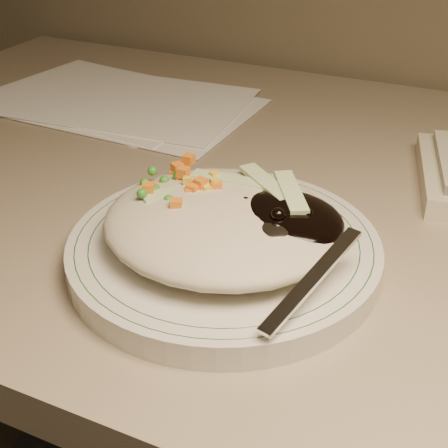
% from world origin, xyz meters
% --- Properties ---
extents(desk, '(1.40, 0.70, 0.74)m').
position_xyz_m(desk, '(0.00, 1.38, 0.54)').
color(desk, gray).
rests_on(desk, ground).
extents(plate, '(0.26, 0.26, 0.02)m').
position_xyz_m(plate, '(-0.10, 1.22, 0.75)').
color(plate, silver).
rests_on(plate, desk).
extents(plate_rim, '(0.24, 0.24, 0.00)m').
position_xyz_m(plate_rim, '(-0.10, 1.22, 0.76)').
color(plate_rim, '#144723').
rests_on(plate_rim, plate).
extents(meal, '(0.21, 0.19, 0.05)m').
position_xyz_m(meal, '(-0.09, 1.22, 0.78)').
color(meal, '#B6AB93').
rests_on(meal, plate).
extents(papers, '(0.38, 0.25, 0.00)m').
position_xyz_m(papers, '(-0.38, 1.50, 0.74)').
color(papers, white).
rests_on(papers, desk).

